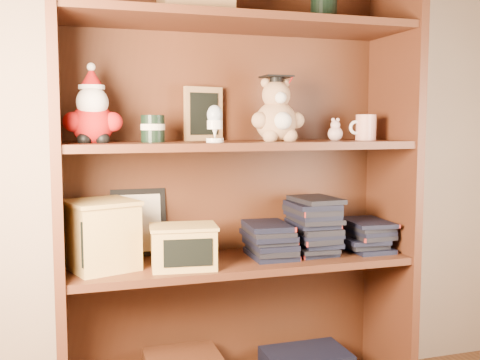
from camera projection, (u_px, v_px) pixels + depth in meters
The scene contains 16 objects.
bookcase at pixel (235, 190), 1.94m from camera, with size 1.20×0.35×1.60m.
shelf_lower at pixel (240, 262), 1.92m from camera, with size 1.14×0.33×0.02m.
shelf_upper at pixel (240, 145), 1.88m from camera, with size 1.14×0.33×0.02m.
santa_plush at pixel (92, 113), 1.72m from camera, with size 0.18×0.13×0.25m.
teachers_tin at pixel (153, 128), 1.78m from camera, with size 0.08×0.08×0.09m.
chalkboard_plaque at pixel (203, 115), 1.95m from camera, with size 0.14×0.10×0.19m.
egg_cup at pixel (215, 122), 1.77m from camera, with size 0.06×0.06×0.12m.
grad_teddy_bear at pixel (277, 116), 1.90m from camera, with size 0.19×0.16×0.23m.
pink_figurine at pixel (335, 132), 1.97m from camera, with size 0.05×0.05×0.08m.
teacher_mug at pixel (365, 127), 2.01m from camera, with size 0.10×0.07×0.09m.
certificate_frame at pixel (139, 223), 1.94m from camera, with size 0.19×0.05×0.23m.
treats_box at pixel (102, 234), 1.77m from camera, with size 0.26×0.26×0.22m.
pencils_box at pixel (183, 246), 1.78m from camera, with size 0.23×0.17×0.14m.
book_stack_left at pixel (269, 241), 1.94m from camera, with size 0.14×0.20×0.11m.
book_stack_mid at pixel (314, 227), 1.99m from camera, with size 0.14×0.20×0.19m.
book_stack_right at pixel (363, 234), 2.05m from camera, with size 0.14×0.20×0.11m.
Camera 1 is at (-0.52, -0.49, 1.01)m, focal length 42.00 mm.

